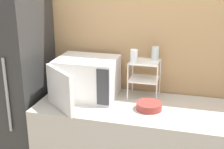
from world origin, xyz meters
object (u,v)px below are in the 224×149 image
at_px(glass_front_left, 134,56).
at_px(glass_back_right, 155,53).
at_px(bowl, 149,106).
at_px(dish_rack, 144,71).
at_px(microwave, 86,78).
at_px(refrigerator, 7,89).

bearing_deg(glass_front_left, glass_back_right, 40.52).
bearing_deg(bowl, glass_back_right, 91.59).
bearing_deg(dish_rack, glass_back_right, 40.54).
height_order(glass_back_right, bowl, glass_back_right).
bearing_deg(glass_front_left, bowl, -47.58).
bearing_deg(bowl, dish_rack, 109.26).
xyz_separation_m(microwave, glass_front_left, (0.40, 0.06, 0.21)).
distance_m(microwave, glass_front_left, 0.45).
bearing_deg(dish_rack, microwave, -165.36).
bearing_deg(refrigerator, dish_rack, 8.00).
bearing_deg(refrigerator, glass_back_right, 10.38).
bearing_deg(microwave, glass_front_left, 8.27).
distance_m(microwave, refrigerator, 0.76).
xyz_separation_m(microwave, glass_back_right, (0.55, 0.19, 0.21)).
distance_m(dish_rack, refrigerator, 1.25).
height_order(microwave, dish_rack, microwave).
bearing_deg(refrigerator, glass_front_left, 5.25).
distance_m(dish_rack, glass_front_left, 0.18).
xyz_separation_m(glass_front_left, bowl, (0.16, -0.18, -0.35)).
distance_m(glass_front_left, bowl, 0.42).
bearing_deg(glass_front_left, refrigerator, -174.75).
relative_size(dish_rack, glass_back_right, 2.83).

